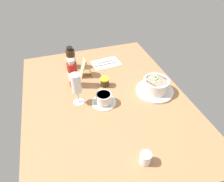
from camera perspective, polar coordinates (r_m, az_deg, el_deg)
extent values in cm
cube|color=#A8754C|center=(104.79, -1.92, -2.81)|extent=(110.00, 84.00, 3.00)
cylinder|color=silver|center=(110.19, 12.30, 0.12)|extent=(20.52, 20.52, 1.20)
cylinder|color=silver|center=(107.73, 12.59, 1.72)|extent=(13.75, 13.75, 6.72)
cylinder|color=beige|center=(106.18, 12.78, 2.80)|extent=(11.82, 11.82, 1.60)
sphere|color=#749F52|center=(105.95, 12.94, 3.29)|extent=(1.01, 1.01, 1.01)
sphere|color=#749F52|center=(105.30, 12.43, 3.12)|extent=(1.10, 1.10, 1.10)
sphere|color=#749F52|center=(106.93, 13.19, 3.63)|extent=(0.96, 0.96, 0.96)
sphere|color=#749F52|center=(107.48, 12.52, 3.96)|extent=(1.19, 1.19, 1.19)
cube|color=silver|center=(131.46, -1.70, 8.19)|extent=(13.78, 19.02, 0.30)
cube|color=silver|center=(130.50, -1.13, 8.14)|extent=(2.55, 14.05, 0.50)
cube|color=silver|center=(128.85, -4.48, 7.55)|extent=(2.54, 3.80, 0.40)
cube|color=silver|center=(132.78, -1.49, 8.76)|extent=(2.25, 13.04, 0.50)
ellipsoid|color=silver|center=(131.28, -4.45, 8.26)|extent=(2.40, 4.00, 0.60)
cylinder|color=silver|center=(101.15, -2.37, -3.25)|extent=(12.67, 12.67, 0.90)
cylinder|color=silver|center=(99.15, -2.41, -2.02)|extent=(8.12, 8.12, 4.96)
cylinder|color=#3B2211|center=(97.83, -2.45, -1.17)|extent=(6.90, 6.90, 1.00)
torus|color=silver|center=(102.68, -3.16, -0.10)|extent=(3.61, 0.85, 3.60)
cylinder|color=silver|center=(79.64, 9.76, -18.69)|extent=(4.39, 4.39, 5.22)
cone|color=silver|center=(77.96, 8.43, -17.66)|extent=(2.48, 2.65, 2.28)
cylinder|color=white|center=(103.10, -9.62, -3.08)|extent=(5.86, 5.86, 0.40)
cylinder|color=white|center=(100.60, -9.85, -1.55)|extent=(0.80, 0.80, 7.05)
cylinder|color=white|center=(95.21, -10.41, 2.26)|extent=(4.94, 4.94, 9.96)
cylinder|color=#F3E7C5|center=(96.12, -10.31, 1.56)|extent=(4.05, 4.05, 5.98)
cylinder|color=#372610|center=(110.98, -2.12, 2.51)|extent=(4.89, 4.89, 4.17)
cylinder|color=yellow|center=(109.48, -2.15, 3.53)|extent=(5.14, 5.14, 0.80)
cylinder|color=#382314|center=(127.12, -11.83, 9.19)|extent=(5.56, 5.56, 12.11)
cylinder|color=white|center=(127.24, -11.81, 9.10)|extent=(5.67, 5.67, 4.60)
cylinder|color=black|center=(123.69, -12.27, 11.99)|extent=(3.61, 3.61, 2.04)
cylinder|color=#B21E19|center=(109.94, -11.24, 4.69)|extent=(5.42, 5.42, 14.78)
cylinder|color=white|center=(110.11, -11.22, 4.56)|extent=(5.52, 5.52, 5.62)
cylinder|color=silver|center=(105.35, -11.83, 8.40)|extent=(3.52, 3.52, 2.05)
cube|color=tan|center=(117.95, -8.56, 6.59)|extent=(5.54, 3.79, 10.94)
cube|color=tan|center=(118.38, -6.94, 6.90)|extent=(5.54, 3.79, 10.94)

